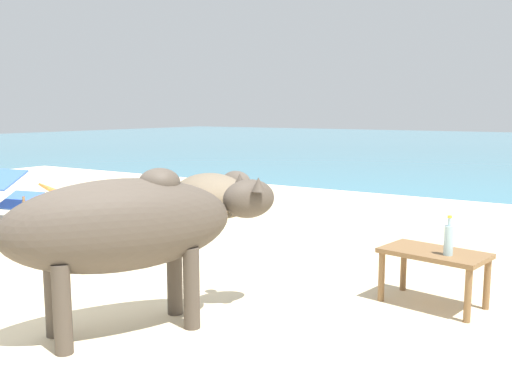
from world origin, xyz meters
TOP-DOWN VIEW (x-y plane):
  - sand_beach at (0.00, 0.00)m, footprint 18.00×14.00m
  - water_surface at (0.00, 22.00)m, footprint 60.00×36.00m
  - cow at (1.34, 0.00)m, footprint 1.26×1.89m
  - low_bench_table at (2.90, 1.62)m, footprint 0.82×0.55m
  - bottle at (3.02, 1.54)m, footprint 0.07×0.07m
  - deck_chair_near at (-1.11, 1.23)m, footprint 0.82×0.92m
  - deck_chair_far at (-2.90, 1.95)m, footprint 0.69×0.86m
  - shore_rock_large at (-1.68, 5.54)m, footprint 0.57×0.45m
  - shore_rock_medium at (-0.85, 3.70)m, footprint 1.25×1.23m

SIDE VIEW (x-z plane):
  - water_surface at x=0.00m, z-range -0.01..0.01m
  - sand_beach at x=0.00m, z-range 0.00..0.04m
  - shore_rock_large at x=-1.68m, z-range 0.04..0.46m
  - shore_rock_medium at x=-0.85m, z-range 0.04..0.64m
  - low_bench_table at x=2.90m, z-range 0.18..0.61m
  - deck_chair_near at x=-1.11m, z-range 0.08..0.77m
  - deck_chair_far at x=-2.90m, z-range 0.08..0.77m
  - bottle at x=3.02m, z-range 0.44..0.73m
  - cow at x=1.34m, z-range 0.22..1.31m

